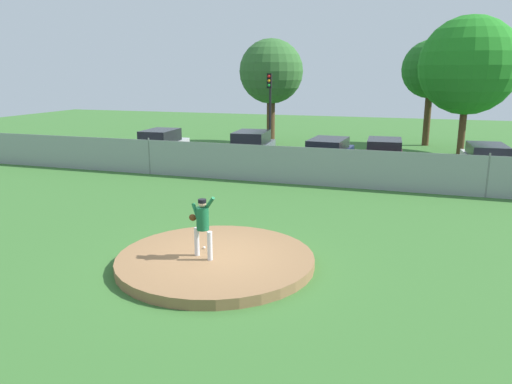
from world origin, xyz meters
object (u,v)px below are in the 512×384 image
parked_car_silver (161,145)px  parked_car_white (486,161)px  parked_car_navy (328,154)px  baseball (204,248)px  parked_car_burgundy (384,155)px  traffic_cone_orange (442,173)px  parked_car_slate (251,148)px  traffic_light_near (270,99)px  pitcher_youth (202,222)px

parked_car_silver → parked_car_white: (17.45, 0.28, -0.04)m
parked_car_white → parked_car_navy: size_ratio=0.94×
baseball → parked_car_burgundy: (3.81, 14.37, 0.47)m
parked_car_silver → traffic_cone_orange: (15.44, -0.81, -0.55)m
parked_car_slate → traffic_light_near: bearing=92.0°
parked_car_burgundy → traffic_cone_orange: bearing=-26.9°
parked_car_navy → parked_car_slate: bearing=173.3°
baseball → parked_car_slate: (-3.36, 14.15, 0.54)m
pitcher_youth → baseball: size_ratio=22.57×
parked_car_white → parked_car_navy: parked_car_navy is taller
pitcher_youth → baseball: 1.12m
parked_car_silver → parked_car_navy: bearing=-0.7°
baseball → traffic_light_near: size_ratio=0.02×
pitcher_youth → parked_car_white: size_ratio=0.36×
baseball → parked_car_white: (8.64, 14.03, 0.47)m
parked_car_silver → parked_car_white: parked_car_silver is taller
parked_car_navy → pitcher_youth: bearing=-93.1°
parked_car_white → parked_car_burgundy: 4.84m
parked_car_navy → traffic_cone_orange: (5.61, -0.69, -0.52)m
pitcher_youth → parked_car_silver: bearing=122.3°
parked_car_slate → traffic_cone_orange: bearing=-6.9°
parked_car_white → parked_car_navy: bearing=-177.0°
parked_car_burgundy → traffic_cone_orange: size_ratio=7.99×
parked_car_white → parked_car_burgundy: (-4.82, 0.34, 0.00)m
parked_car_white → traffic_cone_orange: size_ratio=8.39×
parked_car_slate → traffic_light_near: traffic_light_near is taller
parked_car_slate → parked_car_burgundy: (7.17, 0.22, -0.07)m
baseball → traffic_cone_orange: 14.54m
pitcher_youth → parked_car_burgundy: bearing=76.6°
parked_car_slate → traffic_cone_orange: 10.07m
parked_car_silver → parked_car_burgundy: 12.64m
parked_car_navy → traffic_cone_orange: 5.68m
parked_car_slate → parked_car_burgundy: bearing=1.8°
parked_car_slate → traffic_cone_orange: (9.99, -1.20, -0.58)m
baseball → parked_car_slate: 14.55m
pitcher_youth → traffic_light_near: size_ratio=0.34×
traffic_light_near → parked_car_white: bearing=-19.2°
pitcher_youth → parked_car_burgundy: (3.57, 14.96, -0.46)m
baseball → parked_car_white: bearing=58.4°
baseball → parked_car_silver: (-8.82, 13.75, 0.51)m
parked_car_burgundy → traffic_cone_orange: (2.81, -1.43, -0.51)m
baseball → parked_car_navy: size_ratio=0.02×
traffic_cone_orange → parked_car_slate: bearing=173.1°
pitcher_youth → parked_car_white: 16.87m
parked_car_white → traffic_cone_orange: bearing=-151.7°
parked_car_silver → parked_car_burgundy: bearing=2.8°
baseball → parked_car_navy: (1.02, 13.64, 0.48)m
parked_car_slate → baseball: bearing=-76.6°
baseball → parked_car_slate: bearing=103.4°
baseball → parked_car_white: 16.48m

